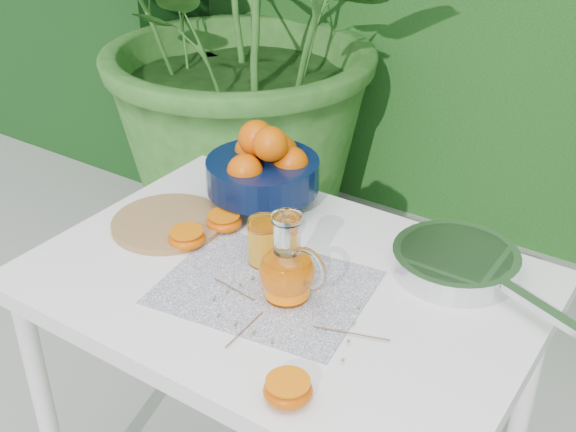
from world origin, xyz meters
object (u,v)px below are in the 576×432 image
Objects in this scene: white_table at (283,308)px; juice_pitcher at (288,269)px; cutting_board at (168,223)px; saute_pan at (457,261)px; fruit_bowl at (264,167)px.

juice_pitcher is (0.05, -0.05, 0.15)m from white_table.
saute_pan is at bearing 17.24° from cutting_board.
saute_pan is at bearing -2.02° from fruit_bowl.
fruit_bowl is at bearing 59.96° from cutting_board.
white_table is 5.62× the size of juice_pitcher.
white_table is 0.37m from saute_pan.
white_table is at bearing -47.70° from fruit_bowl.
cutting_board is at bearing 176.51° from white_table.
juice_pitcher is at bearing -11.16° from cutting_board.
saute_pan is at bearing 48.24° from juice_pitcher.
white_table is 3.62× the size of fruit_bowl.
fruit_bowl reaches higher than saute_pan.
juice_pitcher is 0.35m from saute_pan.
cutting_board is 0.25m from fruit_bowl.
cutting_board is 1.41× the size of juice_pitcher.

